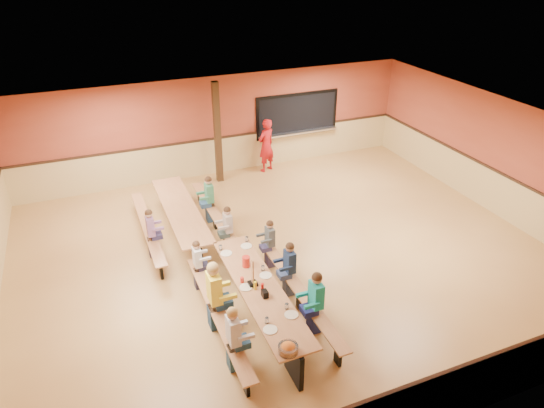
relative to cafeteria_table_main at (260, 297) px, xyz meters
name	(u,v)px	position (x,y,z in m)	size (l,w,h in m)	color
ground	(284,255)	(1.27, 1.80, -0.53)	(12.00, 12.00, 0.00)	#A0723D
room_envelope	(284,229)	(1.27, 1.80, 0.16)	(12.04, 10.04, 3.02)	#9A422C
kitchen_pass_through	(297,116)	(3.87, 6.76, 0.96)	(2.78, 0.28, 1.38)	black
structural_post	(217,133)	(1.07, 6.20, 0.97)	(0.18, 0.18, 3.00)	#301E10
cafeteria_table_main	(260,297)	(0.00, 0.00, 0.00)	(1.91, 3.70, 0.74)	#A16840
cafeteria_table_second	(181,216)	(-0.67, 3.56, 0.00)	(1.91, 3.70, 0.74)	#A16840
seated_child_white_left	(234,339)	(-0.82, -0.96, 0.10)	(0.39, 0.32, 1.26)	silver
seated_adult_yellow	(215,296)	(-0.82, 0.13, 0.18)	(0.46, 0.38, 1.41)	yellow
seated_child_grey_left	(198,265)	(-0.82, 1.39, 0.03)	(0.32, 0.26, 1.11)	silver
seated_child_teal_right	(316,303)	(0.83, -0.66, 0.11)	(0.40, 0.33, 1.28)	teal
seated_child_navy_right	(289,269)	(0.83, 0.49, 0.08)	(0.37, 0.30, 1.20)	#192A4B
seated_child_char_right	(270,244)	(0.83, 1.54, 0.04)	(0.33, 0.27, 1.14)	#474F51
seated_child_purple_sec	(151,233)	(-1.50, 2.93, 0.06)	(0.35, 0.29, 1.18)	#875985
seated_child_green_sec	(210,199)	(0.15, 3.96, 0.09)	(0.38, 0.31, 1.23)	#3B825C
seated_child_tan_sec	(228,230)	(0.15, 2.42, 0.06)	(0.35, 0.28, 1.16)	#AF9D8F
standing_woman	(266,145)	(2.64, 6.35, 0.32)	(0.61, 0.40, 1.68)	#AE1317
punch_pitcher	(246,262)	(0.00, 0.73, 0.32)	(0.16, 0.16, 0.22)	red
chip_bowl	(288,348)	(-0.16, -1.65, 0.29)	(0.32, 0.32, 0.15)	orange
napkin_dispenser	(265,294)	(-0.01, -0.27, 0.28)	(0.10, 0.14, 0.13)	black
condiment_mustard	(255,286)	(-0.09, -0.01, 0.30)	(0.06, 0.06, 0.17)	yellow
condiment_ketchup	(262,287)	(0.01, -0.11, 0.30)	(0.06, 0.06, 0.17)	#B2140F
table_paddle	(253,279)	(-0.09, 0.13, 0.35)	(0.16, 0.16, 0.56)	black
place_settings	(260,285)	(0.00, 0.00, 0.27)	(0.65, 3.30, 0.11)	beige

